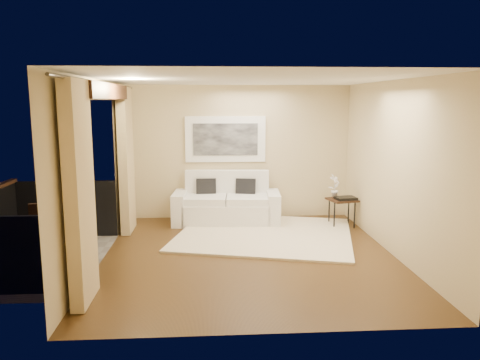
{
  "coord_description": "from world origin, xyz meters",
  "views": [
    {
      "loc": [
        -0.6,
        -6.98,
        2.38
      ],
      "look_at": [
        -0.09,
        0.88,
        1.05
      ],
      "focal_mm": 35.0,
      "sensor_mm": 36.0,
      "label": 1
    }
  ],
  "objects": [
    {
      "name": "balcony",
      "position": [
        -3.31,
        0.0,
        0.18
      ],
      "size": [
        1.81,
        2.6,
        1.17
      ],
      "color": "#605B56",
      "rests_on": "ground"
    },
    {
      "name": "curtains",
      "position": [
        -2.11,
        0.0,
        1.34
      ],
      "size": [
        0.16,
        4.8,
        2.64
      ],
      "color": "#CFB47F",
      "rests_on": "ground"
    },
    {
      "name": "rug",
      "position": [
        0.37,
        1.1,
        0.02
      ],
      "size": [
        3.58,
        3.29,
        0.04
      ],
      "primitive_type": "cube",
      "rotation": [
        0.0,
        0.0,
        -0.25
      ],
      "color": "#F0E2C1",
      "rests_on": "floor"
    },
    {
      "name": "side_table",
      "position": [
        1.93,
        1.65,
        0.47
      ],
      "size": [
        0.59,
        0.59,
        0.53
      ],
      "rotation": [
        0.0,
        0.0,
        0.25
      ],
      "color": "black",
      "rests_on": "floor"
    },
    {
      "name": "artwork",
      "position": [
        -0.28,
        2.46,
        1.62
      ],
      "size": [
        1.62,
        0.07,
        0.92
      ],
      "color": "white",
      "rests_on": "room_shell"
    },
    {
      "name": "tray",
      "position": [
        1.98,
        1.59,
        0.56
      ],
      "size": [
        0.42,
        0.34,
        0.05
      ],
      "primitive_type": "cube",
      "rotation": [
        0.0,
        0.0,
        0.16
      ],
      "color": "black",
      "rests_on": "side_table"
    },
    {
      "name": "floor",
      "position": [
        0.0,
        0.0,
        0.0
      ],
      "size": [
        5.0,
        5.0,
        0.0
      ],
      "primitive_type": "plane",
      "color": "#4C3216",
      "rests_on": "ground"
    },
    {
      "name": "room_shell",
      "position": [
        -2.13,
        0.0,
        2.52
      ],
      "size": [
        5.0,
        6.4,
        5.0
      ],
      "color": "white",
      "rests_on": "ground"
    },
    {
      "name": "orchid",
      "position": [
        1.82,
        1.82,
        0.76
      ],
      "size": [
        0.29,
        0.28,
        0.45
      ],
      "primitive_type": "imported",
      "rotation": [
        0.0,
        0.0,
        0.7
      ],
      "color": "white",
      "rests_on": "side_table"
    },
    {
      "name": "balcony_chair_near",
      "position": [
        -2.75,
        -0.87,
        0.61
      ],
      "size": [
        0.51,
        0.52,
        1.05
      ],
      "rotation": [
        0.0,
        0.0,
        0.14
      ],
      "color": "black",
      "rests_on": "balcony"
    },
    {
      "name": "sofa",
      "position": [
        -0.27,
        2.09,
        0.35
      ],
      "size": [
        2.14,
        1.04,
        1.0
      ],
      "rotation": [
        0.0,
        0.0,
        -0.07
      ],
      "color": "white",
      "rests_on": "floor"
    },
    {
      "name": "balcony_chair_far",
      "position": [
        -3.08,
        0.56,
        0.63
      ],
      "size": [
        0.58,
        0.58,
        1.08
      ],
      "rotation": [
        0.0,
        0.0,
        3.42
      ],
      "color": "black",
      "rests_on": "balcony"
    }
  ]
}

